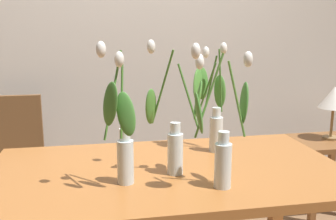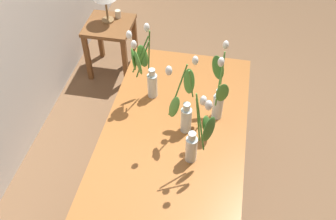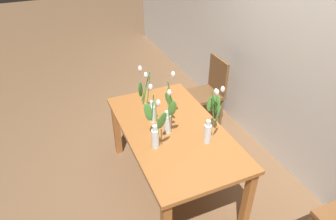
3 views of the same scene
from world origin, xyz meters
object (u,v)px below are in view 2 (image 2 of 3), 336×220
dining_table (174,139)px  pillar_candle (118,14)px  tulip_vase_3 (185,110)px  tulip_vase_0 (147,72)px  tulip_vase_1 (196,141)px  side_table (110,34)px  tulip_vase_2 (219,96)px

dining_table → pillar_candle: dining_table is taller
tulip_vase_3 → tulip_vase_0: bearing=48.8°
tulip_vase_0 → tulip_vase_1: (-0.49, -0.39, -0.02)m
dining_table → side_table: dining_table is taller
tulip_vase_0 → tulip_vase_1: bearing=-141.2°
tulip_vase_0 → side_table: tulip_vase_0 is taller
tulip_vase_1 → tulip_vase_3: 0.25m
dining_table → tulip_vase_3: tulip_vase_3 is taller
tulip_vase_3 → side_table: tulip_vase_3 is taller
tulip_vase_3 → pillar_candle: bearing=30.7°
dining_table → tulip_vase_2: size_ratio=2.81×
tulip_vase_1 → side_table: size_ratio=1.05×
tulip_vase_2 → pillar_candle: size_ratio=7.59×
side_table → tulip_vase_3: bearing=-145.3°
tulip_vase_1 → tulip_vase_2: size_ratio=1.01×
tulip_vase_1 → pillar_candle: size_ratio=7.70×
tulip_vase_1 → pillar_candle: bearing=29.8°
side_table → pillar_candle: (0.13, -0.06, 0.16)m
tulip_vase_1 → tulip_vase_3: size_ratio=1.00×
side_table → tulip_vase_0: bearing=-149.6°
tulip_vase_0 → tulip_vase_1: 0.63m
tulip_vase_2 → pillar_candle: 1.73m
tulip_vase_2 → side_table: tulip_vase_2 is taller
tulip_vase_0 → tulip_vase_1: tulip_vase_1 is taller
side_table → pillar_candle: 0.21m
pillar_candle → tulip_vase_2: bearing=-141.2°
tulip_vase_0 → dining_table: bearing=-139.4°
tulip_vase_0 → side_table: bearing=30.4°
tulip_vase_3 → side_table: bearing=34.7°
tulip_vase_3 → dining_table: bearing=106.7°
dining_table → tulip_vase_0: (0.28, 0.24, 0.30)m
tulip_vase_1 → pillar_candle: (1.70, 0.97, -0.34)m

